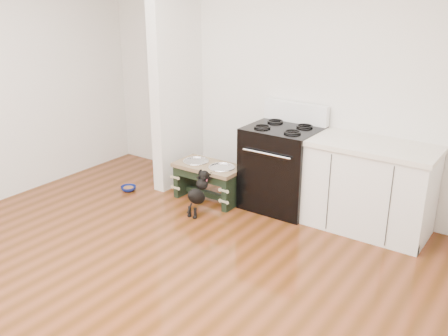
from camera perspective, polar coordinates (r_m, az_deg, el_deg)
ground at (r=4.31m, az=-11.06°, el=-13.29°), size 5.00×5.00×0.00m
room_shell at (r=3.69m, az=-12.75°, el=8.24°), size 5.00×5.00×5.00m
partition_wall at (r=6.03m, az=-5.45°, el=10.54°), size 0.15×0.80×2.70m
oven_range at (r=5.52m, az=6.64°, el=0.19°), size 0.76×0.69×1.14m
cabinet_run at (r=5.19m, az=16.26°, el=-2.15°), size 1.24×0.64×0.91m
dog_feeder at (r=5.71m, az=-1.80°, el=-0.80°), size 0.79×0.42×0.45m
puppy at (r=5.38m, az=-2.90°, el=-2.68°), size 0.14×0.40×0.48m
floor_bowl at (r=6.16m, az=-10.86°, el=-2.32°), size 0.24×0.24×0.06m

